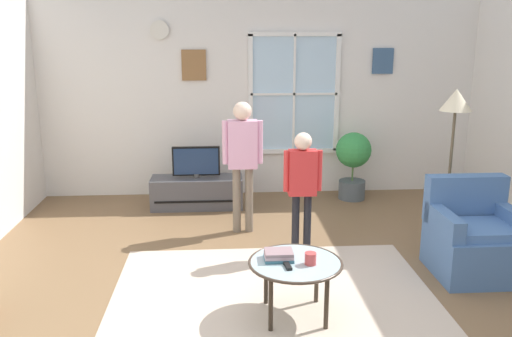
# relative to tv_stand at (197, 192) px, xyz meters

# --- Properties ---
(ground_plane) EXTENTS (6.47, 6.97, 0.02)m
(ground_plane) POSITION_rel_tv_stand_xyz_m (0.85, -2.58, -0.21)
(ground_plane) COLOR brown
(back_wall) EXTENTS (5.87, 0.17, 2.74)m
(back_wall) POSITION_rel_tv_stand_xyz_m (0.86, 0.66, 1.18)
(back_wall) COLOR silver
(back_wall) RESTS_ON ground_plane
(area_rug) EXTENTS (2.74, 1.91, 0.01)m
(area_rug) POSITION_rel_tv_stand_xyz_m (0.74, -2.38, -0.19)
(area_rug) COLOR #C6B29E
(area_rug) RESTS_ON ground_plane
(tv_stand) EXTENTS (1.16, 0.43, 0.39)m
(tv_stand) POSITION_rel_tv_stand_xyz_m (0.00, 0.00, 0.00)
(tv_stand) COLOR #4C4C51
(tv_stand) RESTS_ON ground_plane
(television) EXTENTS (0.60, 0.08, 0.40)m
(television) POSITION_rel_tv_stand_xyz_m (0.00, -0.00, 0.41)
(television) COLOR #4C4C4C
(television) RESTS_ON tv_stand
(armchair) EXTENTS (0.76, 0.74, 0.87)m
(armchair) POSITION_rel_tv_stand_xyz_m (2.64, -2.12, 0.13)
(armchair) COLOR #476B9E
(armchair) RESTS_ON ground_plane
(coffee_table) EXTENTS (0.74, 0.74, 0.46)m
(coffee_table) POSITION_rel_tv_stand_xyz_m (0.88, -2.81, 0.23)
(coffee_table) COLOR #99B2B7
(coffee_table) RESTS_ON ground_plane
(book_stack) EXTENTS (0.22, 0.18, 0.07)m
(book_stack) POSITION_rel_tv_stand_xyz_m (0.75, -2.76, 0.30)
(book_stack) COLOR #36677B
(book_stack) RESTS_ON coffee_table
(cup) EXTENTS (0.09, 0.09, 0.09)m
(cup) POSITION_rel_tv_stand_xyz_m (0.98, -2.86, 0.31)
(cup) COLOR #BF3F3F
(cup) RESTS_ON coffee_table
(remote_near_books) EXTENTS (0.06, 0.14, 0.02)m
(remote_near_books) POSITION_rel_tv_stand_xyz_m (0.80, -2.90, 0.27)
(remote_near_books) COLOR black
(remote_near_books) RESTS_ON coffee_table
(person_pink_shirt) EXTENTS (0.44, 0.20, 1.47)m
(person_pink_shirt) POSITION_rel_tv_stand_xyz_m (0.55, -0.91, 0.72)
(person_pink_shirt) COLOR #726656
(person_pink_shirt) RESTS_ON ground_plane
(person_red_shirt) EXTENTS (0.38, 0.17, 1.25)m
(person_red_shirt) POSITION_rel_tv_stand_xyz_m (1.11, -1.61, 0.59)
(person_red_shirt) COLOR black
(person_red_shirt) RESTS_ON ground_plane
(potted_plant_by_window) EXTENTS (0.47, 0.47, 0.91)m
(potted_plant_by_window) POSITION_rel_tv_stand_xyz_m (2.07, 0.23, 0.35)
(potted_plant_by_window) COLOR #4C565B
(potted_plant_by_window) RESTS_ON ground_plane
(floor_lamp) EXTENTS (0.32, 0.32, 1.63)m
(floor_lamp) POSITION_rel_tv_stand_xyz_m (2.68, -1.38, 1.17)
(floor_lamp) COLOR black
(floor_lamp) RESTS_ON ground_plane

